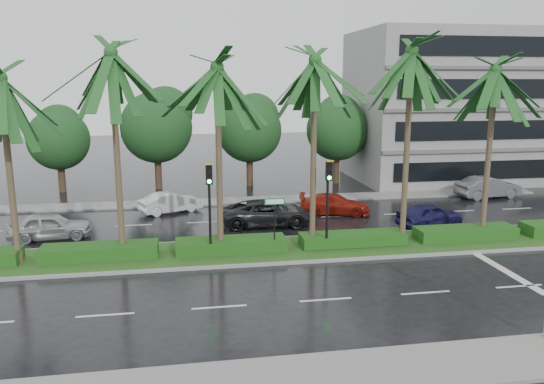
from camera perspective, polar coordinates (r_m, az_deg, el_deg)
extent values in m
plane|color=black|center=(24.95, 2.74, -7.01)|extent=(120.00, 120.00, 0.00)
cube|color=slate|center=(15.98, 10.99, -18.43)|extent=(40.00, 2.40, 0.12)
cube|color=slate|center=(36.32, -1.30, -0.87)|extent=(40.00, 2.00, 0.12)
cube|color=gray|center=(25.86, 2.27, -6.15)|extent=(36.00, 4.00, 0.14)
cube|color=#23541C|center=(25.83, 2.27, -6.00)|extent=(35.60, 3.70, 0.02)
cube|color=#1D4714|center=(25.53, -18.03, -6.09)|extent=(5.20, 1.40, 0.60)
cube|color=#1D4714|center=(25.32, -4.42, -5.67)|extent=(5.20, 1.40, 0.60)
cube|color=#1D4714|center=(26.50, 8.66, -4.97)|extent=(5.20, 1.40, 0.60)
cube|color=#1D4714|center=(28.91, 20.06, -4.15)|extent=(5.20, 1.40, 0.60)
cube|color=silver|center=(31.87, -21.81, -3.65)|extent=(2.00, 0.12, 0.01)
cube|color=silver|center=(19.98, -17.50, -12.50)|extent=(2.00, 0.12, 0.01)
cube|color=silver|center=(31.25, -14.62, -3.47)|extent=(2.00, 0.12, 0.01)
cube|color=silver|center=(19.80, -5.70, -12.21)|extent=(2.00, 0.12, 0.01)
cube|color=silver|center=(31.13, -7.26, -3.23)|extent=(2.00, 0.12, 0.01)
cube|color=silver|center=(20.42, 5.80, -11.44)|extent=(2.00, 0.12, 0.01)
cube|color=silver|center=(31.53, 0.03, -2.94)|extent=(2.00, 0.12, 0.01)
cube|color=silver|center=(21.77, 16.17, -10.36)|extent=(2.00, 0.12, 0.01)
cube|color=silver|center=(32.42, 7.02, -2.62)|extent=(2.00, 0.12, 0.01)
cube|color=silver|center=(23.72, 25.03, -9.16)|extent=(2.00, 0.12, 0.01)
cube|color=silver|center=(33.76, 13.55, -2.28)|extent=(2.00, 0.12, 0.01)
cube|color=silver|center=(35.51, 19.50, -1.95)|extent=(2.00, 0.12, 0.01)
cube|color=silver|center=(37.60, 24.84, -1.63)|extent=(2.00, 0.12, 0.01)
cube|color=silver|center=(25.54, 23.43, -7.54)|extent=(0.40, 6.00, 0.01)
cylinder|color=#473829|center=(25.46, -26.38, 1.82)|extent=(0.28, 0.28, 8.04)
cylinder|color=#473829|center=(26.31, -25.62, -6.35)|extent=(0.40, 0.40, 0.44)
cylinder|color=#473829|center=(24.56, -16.32, 3.52)|extent=(0.28, 0.28, 9.11)
cylinder|color=#473829|center=(25.51, -15.75, -6.15)|extent=(0.40, 0.40, 0.44)
cylinder|color=#473829|center=(24.28, -5.72, 3.15)|extent=(0.28, 0.28, 8.52)
cylinder|color=#473829|center=(25.21, -5.53, -5.96)|extent=(0.40, 0.40, 0.44)
cylinder|color=#473829|center=(25.25, 4.49, 3.89)|extent=(0.28, 0.28, 8.85)
cylinder|color=#473829|center=(26.17, 4.34, -5.27)|extent=(0.40, 0.40, 0.44)
cylinder|color=#473829|center=(26.31, 14.29, 4.37)|extent=(0.28, 0.28, 9.30)
cylinder|color=#473829|center=(27.22, 13.81, -4.91)|extent=(0.40, 0.40, 0.44)
cylinder|color=#473829|center=(28.73, 22.26, 3.61)|extent=(0.28, 0.28, 8.46)
cylinder|color=#473829|center=(29.51, 21.65, -4.11)|extent=(0.40, 0.40, 0.44)
cylinder|color=black|center=(24.29, -6.69, -3.04)|extent=(0.12, 0.12, 3.40)
cube|color=black|center=(23.65, -6.79, 1.89)|extent=(0.30, 0.18, 0.90)
cube|color=gold|center=(23.45, -6.80, 2.99)|extent=(0.34, 0.12, 0.06)
cylinder|color=black|center=(23.50, -6.80, 2.57)|extent=(0.18, 0.04, 0.18)
cylinder|color=black|center=(23.55, -6.78, 1.84)|extent=(0.18, 0.04, 0.18)
cylinder|color=#0CE519|center=(23.61, -6.76, 1.13)|extent=(0.18, 0.04, 0.18)
cylinder|color=black|center=(25.15, 5.93, -2.51)|extent=(0.12, 0.12, 3.40)
cube|color=black|center=(24.53, 6.15, 2.26)|extent=(0.30, 0.18, 0.90)
cube|color=gold|center=(24.34, 6.25, 3.33)|extent=(0.34, 0.12, 0.06)
cylinder|color=black|center=(24.39, 6.23, 2.92)|extent=(0.18, 0.04, 0.18)
cylinder|color=black|center=(24.44, 6.22, 2.22)|extent=(0.18, 0.04, 0.18)
cylinder|color=#0CE519|center=(24.49, 6.20, 1.53)|extent=(0.18, 0.04, 0.18)
cylinder|color=black|center=(24.81, 0.27, -3.60)|extent=(0.06, 0.06, 2.60)
cube|color=#0C5926|center=(24.50, 0.28, -1.02)|extent=(0.95, 0.04, 0.30)
cube|color=white|center=(24.47, 0.29, -1.04)|extent=(0.85, 0.01, 0.22)
cylinder|color=#39271A|center=(42.10, -21.68, 1.47)|extent=(0.52, 0.52, 2.16)
sphere|color=#15381B|center=(41.72, -21.97, 5.26)|extent=(4.44, 4.44, 4.44)
sphere|color=#15381B|center=(41.94, -21.98, 6.47)|extent=(3.33, 3.33, 3.33)
cylinder|color=#39271A|center=(41.16, -12.13, 2.13)|extent=(0.52, 0.52, 2.59)
sphere|color=#15381B|center=(40.74, -12.34, 6.81)|extent=(5.33, 5.33, 5.33)
sphere|color=#15381B|center=(40.96, -12.38, 8.29)|extent=(4.00, 4.00, 4.00)
cylinder|color=#39271A|center=(41.44, -2.41, 2.33)|extent=(0.52, 0.52, 2.41)
sphere|color=#15381B|center=(41.04, -2.45, 6.65)|extent=(4.96, 4.96, 4.96)
sphere|color=#15381B|center=(41.26, -2.51, 8.03)|extent=(3.72, 3.72, 3.72)
cylinder|color=#39271A|center=(42.88, 6.92, 2.54)|extent=(0.52, 0.52, 2.37)
sphere|color=#15381B|center=(42.49, 7.02, 6.64)|extent=(4.87, 4.87, 4.87)
sphere|color=#15381B|center=(42.71, 6.94, 7.95)|extent=(3.65, 3.65, 3.65)
cylinder|color=#39271A|center=(45.37, 15.43, 2.56)|extent=(0.52, 0.52, 2.13)
sphere|color=#15381B|center=(45.03, 15.63, 6.05)|extent=(4.39, 4.39, 4.39)
sphere|color=#15381B|center=(45.23, 15.52, 7.16)|extent=(3.29, 3.29, 3.29)
cube|color=slate|center=(46.67, 18.89, 8.70)|extent=(16.00, 10.00, 12.00)
imported|color=#ABAFB3|center=(29.78, -22.76, -3.40)|extent=(2.04, 4.23, 1.39)
imported|color=silver|center=(33.62, -10.86, -1.11)|extent=(2.83, 4.08, 1.28)
imported|color=black|center=(30.07, -0.51, -2.27)|extent=(2.57, 5.28, 1.45)
imported|color=maroon|center=(32.85, 6.74, -1.31)|extent=(2.87, 4.62, 1.25)
imported|color=#1B194C|center=(31.17, 16.60, -2.37)|extent=(2.50, 4.17, 1.33)
imported|color=#56585B|center=(40.17, 22.25, 0.48)|extent=(2.03, 4.70, 1.50)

